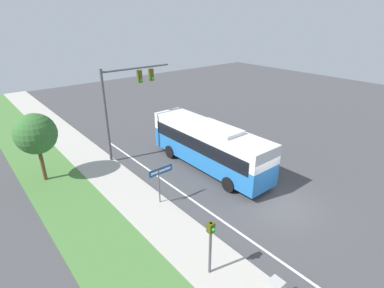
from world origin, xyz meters
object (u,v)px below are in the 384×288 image
(signal_gantry, at_px, (125,95))
(pedestrian_signal, at_px, (211,240))
(street_sign, at_px, (160,177))
(bus, at_px, (209,144))

(signal_gantry, distance_m, pedestrian_signal, 13.47)
(signal_gantry, relative_size, pedestrian_signal, 2.55)
(signal_gantry, relative_size, street_sign, 2.87)
(street_sign, bearing_deg, pedestrian_signal, -103.44)
(bus, bearing_deg, signal_gantry, 121.69)
(pedestrian_signal, relative_size, street_sign, 1.12)
(signal_gantry, xyz_separation_m, street_sign, (-1.77, -7.01, -3.14))
(bus, bearing_deg, street_sign, -163.90)
(bus, xyz_separation_m, signal_gantry, (-3.41, 5.52, 3.00))
(bus, distance_m, street_sign, 5.39)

